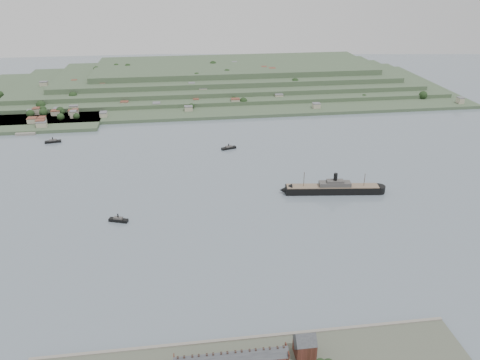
{
  "coord_description": "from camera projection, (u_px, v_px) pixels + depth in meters",
  "views": [
    {
      "loc": [
        -28.37,
        -334.32,
        183.07
      ],
      "look_at": [
        20.98,
        30.0,
        9.42
      ],
      "focal_mm": 35.0,
      "sensor_mm": 36.0,
      "label": 1
    }
  ],
  "objects": [
    {
      "name": "ground",
      "position": [
        219.0,
        207.0,
        381.19
      ],
      "size": [
        1400.0,
        1400.0,
        0.0
      ],
      "primitive_type": "plane",
      "color": "slate",
      "rests_on": "ground"
    },
    {
      "name": "gabled_building",
      "position": [
        305.0,
        345.0,
        234.08
      ],
      "size": [
        10.4,
        10.18,
        14.09
      ],
      "color": "#452418",
      "rests_on": "ground"
    },
    {
      "name": "ferry_east",
      "position": [
        229.0,
        148.0,
        498.27
      ],
      "size": [
        16.62,
        9.12,
        6.01
      ],
      "color": "black",
      "rests_on": "ground"
    },
    {
      "name": "steamship",
      "position": [
        330.0,
        189.0,
        403.33
      ],
      "size": [
        91.73,
        20.74,
        22.02
      ],
      "color": "black",
      "rests_on": "ground"
    },
    {
      "name": "tugboat",
      "position": [
        118.0,
        220.0,
        359.93
      ],
      "size": [
        15.45,
        8.73,
        6.74
      ],
      "color": "black",
      "rests_on": "ground"
    },
    {
      "name": "far_peninsula",
      "position": [
        213.0,
        80.0,
        731.73
      ],
      "size": [
        760.0,
        309.0,
        30.0
      ],
      "color": "#3C5538",
      "rests_on": "ground"
    },
    {
      "name": "ferry_west",
      "position": [
        53.0,
        141.0,
        515.6
      ],
      "size": [
        17.47,
        7.06,
        6.37
      ],
      "color": "black",
      "rests_on": "ground"
    }
  ]
}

